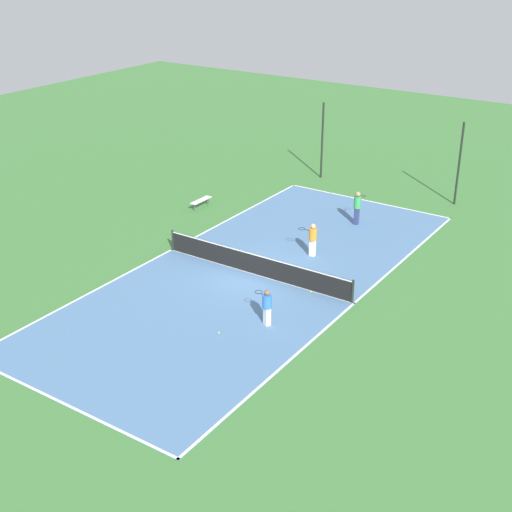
{
  "coord_description": "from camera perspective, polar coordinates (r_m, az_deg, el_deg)",
  "views": [
    {
      "loc": [
        15.48,
        -23.23,
        13.72
      ],
      "look_at": [
        0.0,
        0.0,
        0.9
      ],
      "focal_mm": 50.0,
      "sensor_mm": 36.0,
      "label": 1
    }
  ],
  "objects": [
    {
      "name": "tennis_ball_midcourt",
      "position": [
        33.57,
        -2.2,
        0.63
      ],
      "size": [
        0.07,
        0.07,
        0.07
      ],
      "primitive_type": "sphere",
      "color": "#CCE033",
      "rests_on": "court_surface"
    },
    {
      "name": "player_center_orange",
      "position": [
        32.59,
        4.55,
        1.47
      ],
      "size": [
        0.93,
        0.36,
        1.59
      ],
      "rotation": [
        0.0,
        0.0,
        3.13
      ],
      "color": "white",
      "rests_on": "court_surface"
    },
    {
      "name": "tennis_ball_right_alley",
      "position": [
        26.7,
        -2.99,
        -6.15
      ],
      "size": [
        0.07,
        0.07,
        0.07
      ],
      "primitive_type": "sphere",
      "color": "#CCE033",
      "rests_on": "court_surface"
    },
    {
      "name": "bench",
      "position": [
        38.66,
        -4.42,
        4.41
      ],
      "size": [
        0.36,
        1.48,
        0.45
      ],
      "rotation": [
        0.0,
        0.0,
        1.57
      ],
      "color": "silver",
      "rests_on": "ground_plane"
    },
    {
      "name": "fence_post_back_right",
      "position": [
        39.98,
        15.94,
        7.09
      ],
      "size": [
        0.12,
        0.12,
        4.56
      ],
      "color": "black",
      "rests_on": "ground_plane"
    },
    {
      "name": "fence_post_back_left",
      "position": [
        43.1,
        5.32,
        9.17
      ],
      "size": [
        0.12,
        0.12,
        4.56
      ],
      "color": "black",
      "rests_on": "ground_plane"
    },
    {
      "name": "tennis_ball_near_net",
      "position": [
        29.64,
        4.4,
        -2.86
      ],
      "size": [
        0.07,
        0.07,
        0.07
      ],
      "primitive_type": "sphere",
      "color": "#CCE033",
      "rests_on": "court_surface"
    },
    {
      "name": "tennis_net",
      "position": [
        30.87,
        0.0,
        -0.62
      ],
      "size": [
        9.43,
        0.1,
        1.01
      ],
      "color": "black",
      "rests_on": "court_surface"
    },
    {
      "name": "player_far_green",
      "position": [
        36.43,
        8.11,
        4.03
      ],
      "size": [
        0.36,
        0.93,
        1.74
      ],
      "rotation": [
        0.0,
        0.0,
        1.58
      ],
      "color": "navy",
      "rests_on": "court_surface"
    },
    {
      "name": "ground_plane",
      "position": [
        31.11,
        0.0,
        -1.51
      ],
      "size": [
        80.0,
        80.0,
        0.0
      ],
      "primitive_type": "plane",
      "color": "#3D7538"
    },
    {
      "name": "court_surface",
      "position": [
        31.1,
        0.0,
        -1.49
      ],
      "size": [
        9.63,
        22.39,
        0.02
      ],
      "color": "#4C729E",
      "rests_on": "ground_plane"
    },
    {
      "name": "player_near_blue",
      "position": [
        26.85,
        0.88,
        -3.95
      ],
      "size": [
        0.99,
        0.69,
        1.49
      ],
      "rotation": [
        0.0,
        0.0,
        2.71
      ],
      "color": "white",
      "rests_on": "court_surface"
    }
  ]
}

